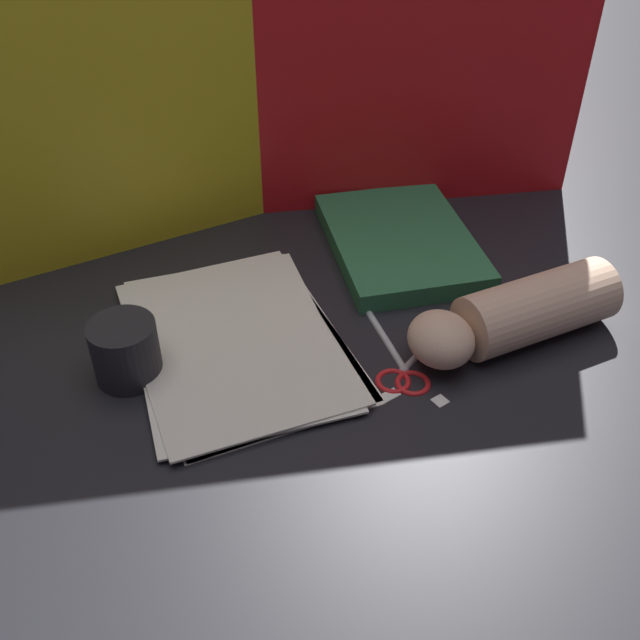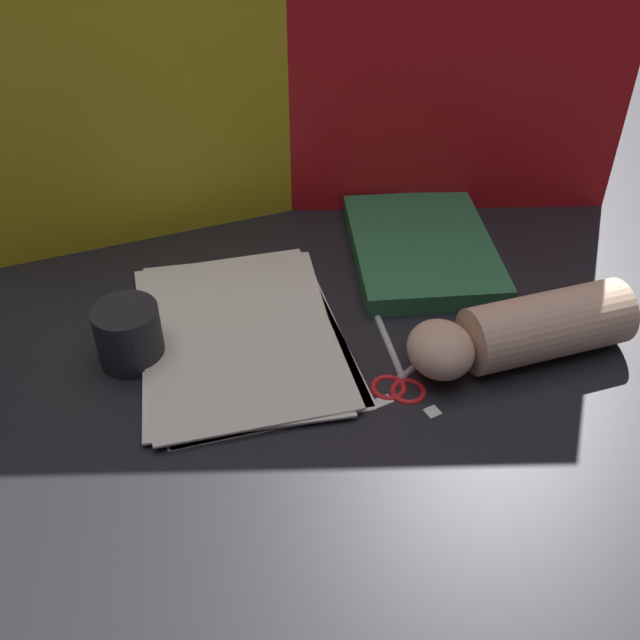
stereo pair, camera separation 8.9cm
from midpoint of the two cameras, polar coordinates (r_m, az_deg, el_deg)
The scene contains 10 objects.
ground_plane at distance 0.91m, azimuth 3.95°, elevation -3.94°, with size 6.00×6.00×0.00m, color black.
backdrop_panel_left at distance 1.09m, azimuth -8.13°, elevation 16.14°, with size 0.60×0.12×0.41m.
backdrop_panel_center at distance 1.12m, azimuth 8.30°, elevation 21.60°, with size 0.70×0.14×0.59m.
paper_stack at distance 0.95m, azimuth -3.34°, elevation -1.19°, with size 0.27×0.36×0.01m.
book_closed at distance 1.11m, azimuth 10.05°, elevation 5.33°, with size 0.23×0.29×0.03m.
scissors at distance 0.92m, azimuth 9.20°, elevation -3.78°, with size 0.16×0.17×0.01m.
hand_forearm at distance 0.95m, azimuth 17.80°, elevation -0.92°, with size 0.29×0.12×0.08m.
paper_scrap_near at distance 0.88m, azimuth 7.57°, elevation -6.32°, with size 0.03×0.02×0.00m.
paper_scrap_mid at distance 0.88m, azimuth 11.48°, elevation -6.97°, with size 0.02×0.02×0.00m.
mug at distance 0.92m, azimuth -11.72°, elevation -1.21°, with size 0.08×0.08×0.08m.
Camera 2 is at (-0.15, -0.65, 0.62)m, focal length 42.00 mm.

